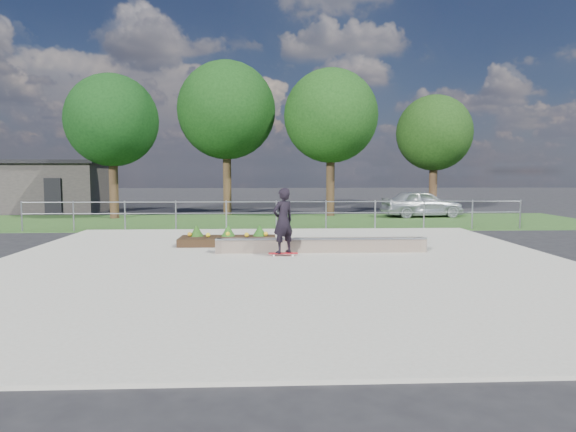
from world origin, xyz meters
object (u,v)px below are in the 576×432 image
object	(u,v)px
grind_ledge	(321,245)
parked_car	(422,204)
planter_bed	(228,239)
skateboarder	(283,221)

from	to	relation	value
grind_ledge	parked_car	xyz separation A→B (m)	(6.48, 11.57, 0.44)
planter_bed	skateboarder	world-z (taller)	skateboarder
grind_ledge	planter_bed	distance (m)	3.21
grind_ledge	skateboarder	size ratio (longest dim) A/B	3.23
planter_bed	skateboarder	bearing A→B (deg)	-53.25
grind_ledge	planter_bed	bearing A→B (deg)	149.79
planter_bed	parked_car	size ratio (longest dim) A/B	0.73
grind_ledge	skateboarder	distance (m)	1.48
planter_bed	skateboarder	xyz separation A→B (m)	(1.67, -2.23, 0.78)
planter_bed	skateboarder	size ratio (longest dim) A/B	1.62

